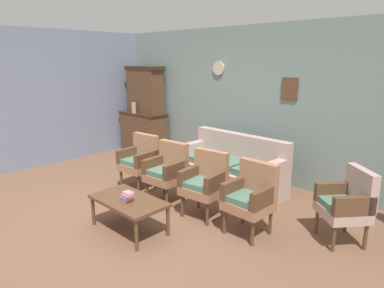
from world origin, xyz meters
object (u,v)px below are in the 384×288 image
object	(u,v)px
book_stack_on_table	(127,196)
armchair_by_doorway	(205,181)
vase_on_cabinet	(134,108)
wingback_chair_by_fireplace	(347,202)
armchair_near_cabinet	(140,159)
side_cabinet	(144,132)
armchair_near_couch_end	(167,169)
armchair_row_middle	(251,195)
coffee_table	(129,202)
floral_couch	(230,170)

from	to	relation	value
book_stack_on_table	armchair_by_doorway	bearing A→B (deg)	70.82
vase_on_cabinet	wingback_chair_by_fireplace	xyz separation A→B (m)	(5.00, -0.71, -0.55)
armchair_near_cabinet	side_cabinet	bearing A→B (deg)	139.93
wingback_chair_by_fireplace	armchair_by_doorway	bearing A→B (deg)	-159.96
side_cabinet	wingback_chair_by_fireplace	bearing A→B (deg)	-10.36
armchair_near_cabinet	armchair_near_couch_end	bearing A→B (deg)	-3.85
side_cabinet	wingback_chair_by_fireplace	size ratio (longest dim) A/B	1.28
armchair_near_cabinet	armchair_row_middle	distance (m)	2.23
vase_on_cabinet	armchair_near_cabinet	world-z (taller)	vase_on_cabinet
coffee_table	armchair_near_cabinet	bearing A→B (deg)	136.81
armchair_near_cabinet	book_stack_on_table	xyz separation A→B (m)	(1.13, -1.07, -0.02)
armchair_by_doorway	armchair_near_cabinet	bearing A→B (deg)	178.72
armchair_row_middle	side_cabinet	bearing A→B (deg)	159.33
book_stack_on_table	armchair_near_cabinet	bearing A→B (deg)	136.44
book_stack_on_table	vase_on_cabinet	bearing A→B (deg)	141.49
floral_couch	armchair_near_cabinet	distance (m)	1.52
floral_couch	wingback_chair_by_fireplace	size ratio (longest dim) A/B	2.08
side_cabinet	armchair_near_cabinet	world-z (taller)	side_cabinet
side_cabinet	armchair_near_cabinet	xyz separation A→B (m)	(1.76, -1.48, 0.03)
side_cabinet	armchair_row_middle	xyz separation A→B (m)	(3.99, -1.51, 0.03)
armchair_row_middle	armchair_by_doorway	bearing A→B (deg)	-179.58
armchair_by_doorway	coffee_table	size ratio (longest dim) A/B	0.90
armchair_by_doorway	armchair_near_couch_end	bearing A→B (deg)	-178.75
floral_couch	armchair_near_couch_end	xyz separation A→B (m)	(-0.40, -1.03, 0.17)
armchair_near_cabinet	armchair_by_doorway	size ratio (longest dim) A/B	1.00
armchair_near_couch_end	book_stack_on_table	size ratio (longest dim) A/B	5.56
armchair_by_doorway	book_stack_on_table	bearing A→B (deg)	-109.18
side_cabinet	coffee_table	distance (m)	3.80
side_cabinet	armchair_near_cabinet	bearing A→B (deg)	-40.07
armchair_near_couch_end	armchair_by_doorway	size ratio (longest dim) A/B	1.00
floral_couch	vase_on_cabinet	bearing A→B (deg)	174.11
book_stack_on_table	coffee_table	bearing A→B (deg)	125.98
vase_on_cabinet	armchair_near_cabinet	size ratio (longest dim) A/B	0.27
armchair_row_middle	book_stack_on_table	world-z (taller)	armchair_row_middle
floral_couch	coffee_table	xyz separation A→B (m)	(-0.05, -2.01, 0.05)
side_cabinet	coffee_table	bearing A→B (deg)	-41.30
side_cabinet	armchair_near_cabinet	size ratio (longest dim) A/B	1.28
floral_couch	armchair_near_couch_end	bearing A→B (deg)	-111.41
side_cabinet	floral_couch	size ratio (longest dim) A/B	0.62
wingback_chair_by_fireplace	side_cabinet	bearing A→B (deg)	169.64
side_cabinet	wingback_chair_by_fireplace	distance (m)	5.00
armchair_by_doorway	floral_couch	bearing A→B (deg)	108.77
armchair_row_middle	coffee_table	xyz separation A→B (m)	(-1.14, -1.00, -0.12)
wingback_chair_by_fireplace	book_stack_on_table	world-z (taller)	wingback_chair_by_fireplace
armchair_near_couch_end	armchair_by_doorway	bearing A→B (deg)	1.25
side_cabinet	armchair_by_doorway	world-z (taller)	side_cabinet
floral_couch	book_stack_on_table	size ratio (longest dim) A/B	11.57
floral_couch	armchair_row_middle	size ratio (longest dim) A/B	2.08
vase_on_cabinet	armchair_near_couch_end	distance (m)	2.96
coffee_table	book_stack_on_table	distance (m)	0.12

